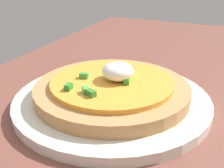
% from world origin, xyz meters
% --- Properties ---
extents(dining_table, '(1.21, 0.68, 0.03)m').
position_xyz_m(dining_table, '(0.00, 0.00, 0.02)').
color(dining_table, brown).
rests_on(dining_table, ground).
extents(plate, '(0.29, 0.29, 0.01)m').
position_xyz_m(plate, '(0.02, -0.06, 0.04)').
color(plate, silver).
rests_on(plate, dining_table).
extents(pizza, '(0.23, 0.23, 0.05)m').
position_xyz_m(pizza, '(0.02, -0.06, 0.06)').
color(pizza, tan).
rests_on(pizza, plate).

